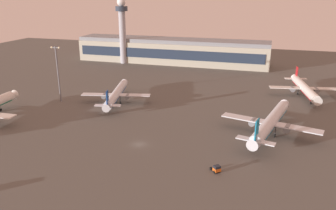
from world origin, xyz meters
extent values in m
plane|color=#56544F|center=(0.00, 0.00, 0.00)|extent=(416.00, 416.00, 0.00)
cube|color=#B2AD99|center=(-26.31, 127.95, 7.00)|extent=(129.76, 22.00, 14.00)
cube|color=#263347|center=(-26.31, 116.75, 7.70)|extent=(124.57, 0.40, 6.16)
cube|color=gray|center=(-26.31, 127.95, 15.20)|extent=(129.76, 19.80, 2.40)
cylinder|color=#A8A8B2|center=(-57.32, 116.86, 17.27)|extent=(4.40, 4.40, 34.54)
cylinder|color=#2D3847|center=(-57.32, 116.86, 36.04)|extent=(8.00, 8.00, 3.00)
sphere|color=silver|center=(-57.32, 116.86, 40.06)|extent=(5.60, 5.60, 5.60)
cone|color=silver|center=(-66.41, 21.05, 4.46)|extent=(4.03, 2.77, 3.93)
cylinder|color=#333338|center=(-66.08, 12.69, 2.53)|extent=(0.30, 0.30, 3.86)
cylinder|color=black|center=(-66.08, 12.69, 0.60)|extent=(0.48, 1.21, 1.20)
cylinder|color=silver|center=(40.21, 21.65, 4.34)|extent=(12.65, 37.97, 4.02)
cone|color=silver|center=(44.87, 41.41, 4.34)|extent=(4.30, 3.35, 3.82)
cone|color=silver|center=(35.50, 1.68, 4.34)|extent=(4.20, 3.71, 3.62)
cube|color=silver|center=(39.97, 20.62, 4.12)|extent=(33.91, 11.88, 0.37)
cube|color=silver|center=(35.96, 3.64, 4.55)|extent=(11.90, 5.14, 0.37)
cube|color=#1984B2|center=(36.04, 3.95, 7.77)|extent=(1.09, 3.37, 6.87)
cylinder|color=slate|center=(34.31, 21.95, 3.38)|extent=(3.14, 4.24, 2.33)
cylinder|color=slate|center=(45.63, 19.28, 3.38)|extent=(3.14, 4.24, 2.33)
cube|color=#1984B2|center=(40.21, 21.65, 3.23)|extent=(11.56, 34.92, 0.38)
cylinder|color=#333338|center=(43.01, 33.50, 2.46)|extent=(0.30, 0.30, 3.75)
cylinder|color=black|center=(43.01, 33.50, 0.58)|extent=(0.68, 1.23, 1.16)
cylinder|color=#333338|center=(37.34, 19.61, 2.46)|extent=(0.30, 0.30, 3.75)
cylinder|color=black|center=(37.34, 19.61, 0.58)|extent=(0.68, 1.23, 1.16)
cylinder|color=#333338|center=(41.87, 18.54, 2.46)|extent=(0.30, 0.30, 3.75)
cylinder|color=black|center=(41.87, 18.54, 0.58)|extent=(0.68, 1.23, 1.16)
cylinder|color=silver|center=(-25.53, 37.64, 3.87)|extent=(11.33, 33.92, 3.59)
cone|color=silver|center=(-29.71, 55.29, 3.87)|extent=(3.84, 2.99, 3.41)
cone|color=silver|center=(-21.31, 19.81, 3.87)|extent=(3.75, 3.32, 3.23)
cube|color=silver|center=(-25.31, 36.72, 3.68)|extent=(30.29, 10.64, 0.33)
cube|color=silver|center=(-21.72, 21.55, 4.06)|extent=(10.63, 4.60, 0.33)
cube|color=#19479E|center=(-21.78, 21.83, 6.94)|extent=(0.97, 3.01, 6.14)
cylinder|color=slate|center=(-30.37, 35.52, 3.02)|extent=(2.81, 3.79, 2.08)
cylinder|color=slate|center=(-20.25, 37.92, 3.02)|extent=(2.81, 3.79, 2.08)
cube|color=#19479E|center=(-25.53, 37.64, 2.89)|extent=(10.35, 31.19, 0.34)
cylinder|color=#333338|center=(-28.04, 48.23, 2.20)|extent=(0.26, 0.26, 3.35)
cylinder|color=black|center=(-28.04, 48.23, 0.52)|extent=(0.61, 1.10, 1.04)
cylinder|color=#333338|center=(-27.01, 34.86, 2.20)|extent=(0.26, 0.26, 3.35)
cylinder|color=black|center=(-27.01, 34.86, 0.52)|extent=(0.61, 1.10, 1.04)
cylinder|color=#333338|center=(-22.96, 35.82, 2.20)|extent=(0.26, 0.26, 3.35)
cylinder|color=black|center=(-22.96, 35.82, 0.52)|extent=(0.61, 1.10, 1.04)
cylinder|color=silver|center=(54.94, 70.50, 4.05)|extent=(10.04, 35.65, 3.75)
cone|color=silver|center=(58.32, 51.85, 4.05)|extent=(3.93, 2.97, 3.56)
cone|color=silver|center=(51.52, 89.35, 4.05)|extent=(3.82, 3.32, 3.38)
cube|color=silver|center=(54.76, 71.47, 3.85)|extent=(31.80, 9.53, 0.35)
cube|color=silver|center=(51.86, 87.51, 4.25)|extent=(11.11, 4.27, 0.35)
cube|color=red|center=(51.91, 87.21, 7.26)|extent=(0.86, 3.16, 6.42)
cylinder|color=slate|center=(60.11, 72.44, 3.16)|extent=(2.77, 3.89, 2.17)
cylinder|color=slate|center=(49.42, 70.51, 3.16)|extent=(2.77, 3.89, 2.17)
cube|color=red|center=(54.94, 70.50, 3.02)|extent=(9.16, 32.78, 0.36)
cylinder|color=#333338|center=(56.97, 59.31, 2.30)|extent=(0.28, 0.28, 3.51)
cylinder|color=black|center=(56.97, 59.31, 0.54)|extent=(0.58, 1.14, 1.09)
cylinder|color=#333338|center=(56.64, 73.32, 2.30)|extent=(0.28, 0.28, 3.51)
cylinder|color=black|center=(56.64, 73.32, 0.54)|extent=(0.58, 1.14, 1.09)
cylinder|color=#333338|center=(52.36, 72.54, 2.30)|extent=(0.28, 0.28, 3.51)
cylinder|color=black|center=(52.36, 72.54, 0.54)|extent=(0.58, 1.14, 1.09)
cube|color=#D85919|center=(26.73, -10.29, 0.90)|extent=(2.41, 2.39, 0.90)
cube|color=#1E232D|center=(26.73, -10.29, 1.70)|extent=(2.17, 2.15, 0.70)
cylinder|color=black|center=(27.44, -9.96, 0.45)|extent=(0.82, 0.87, 0.90)
cylinder|color=black|center=(26.33, -10.96, 0.45)|extent=(0.82, 0.87, 0.90)
cylinder|color=black|center=(26.07, -8.43, 0.45)|extent=(0.82, 0.87, 0.90)
cylinder|color=black|center=(24.96, -9.44, 0.45)|extent=(0.82, 0.87, 0.90)
cylinder|color=slate|center=(-49.89, 31.39, 12.33)|extent=(0.70, 0.70, 24.66)
cube|color=slate|center=(-49.89, 31.39, 24.06)|extent=(4.80, 0.40, 0.40)
sphere|color=#F9EAB2|center=(-51.69, 31.39, 24.06)|extent=(0.90, 0.90, 0.90)
sphere|color=#F9EAB2|center=(-48.09, 31.39, 24.06)|extent=(0.90, 0.90, 0.90)
camera|label=1|loc=(37.21, -90.87, 46.86)|focal=35.72mm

